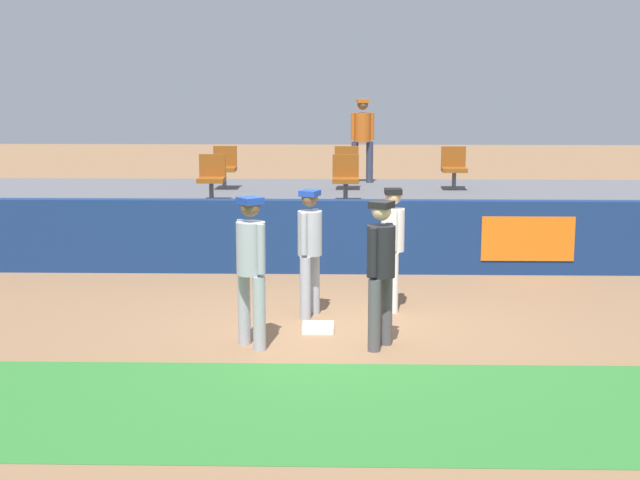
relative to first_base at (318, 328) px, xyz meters
name	(u,v)px	position (x,y,z in m)	size (l,w,h in m)	color
ground_plane	(339,334)	(0.27, -0.16, -0.04)	(60.00, 60.00, 0.00)	#846042
grass_foreground_strip	(338,408)	(0.27, -2.77, -0.04)	(18.00, 2.80, 0.01)	#2D722D
first_base	(318,328)	(0.00, 0.00, 0.00)	(0.40, 0.40, 0.08)	white
player_fielder_home	(393,240)	(1.00, 1.10, 0.94)	(0.34, 0.54, 1.70)	white
player_runner_visitor	(251,261)	(-0.78, -0.73, 1.02)	(0.49, 0.49, 1.83)	#9EA3AD
player_coach_visitor	(310,244)	(-0.13, 0.72, 0.96)	(0.43, 0.45, 1.72)	#9EA3AD
player_umpire	(381,264)	(0.76, -0.72, 0.99)	(0.46, 0.46, 1.78)	#4C4C51
field_wall	(341,237)	(0.29, 3.46, 0.57)	(18.00, 0.26, 1.21)	navy
bleacher_platform	(341,219)	(0.27, 6.03, 0.44)	(18.00, 4.80, 0.97)	#59595E
seat_front_left	(212,175)	(-2.02, 4.90, 1.40)	(0.47, 0.44, 0.84)	#4C4C51
seat_back_right	(454,166)	(2.48, 6.70, 1.40)	(0.48, 0.44, 0.84)	#4C4C51
seat_front_center	(346,176)	(0.36, 4.90, 1.40)	(0.47, 0.44, 0.84)	#4C4C51
seat_back_center	(347,165)	(0.38, 6.70, 1.40)	(0.47, 0.44, 0.84)	#4C4C51
seat_back_left	(224,165)	(-2.02, 6.70, 1.40)	(0.46, 0.44, 0.84)	#4C4C51
spectator_hooded	(362,134)	(0.71, 7.82, 1.93)	(0.48, 0.36, 1.73)	#33384C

